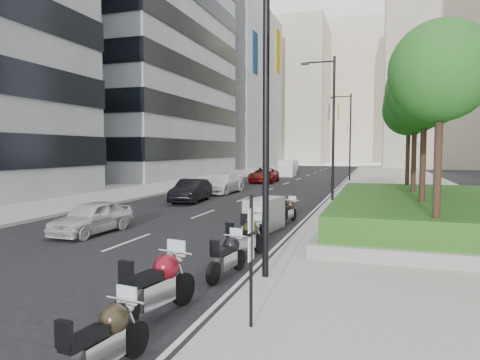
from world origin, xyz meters
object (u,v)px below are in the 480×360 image
at_px(motorcycle_0, 104,341).
at_px(car_c, 222,183).
at_px(lamp_post_0, 260,75).
at_px(motorcycle_5, 264,215).
at_px(car_d, 264,175).
at_px(motorcycle_4, 252,226).
at_px(motorcycle_3, 246,239).
at_px(motorcycle_1, 157,285).
at_px(lamp_post_1, 331,121).
at_px(delivery_van, 288,169).
at_px(parking_sign, 251,254).
at_px(car_b, 191,191).
at_px(lamp_post_2, 349,132).
at_px(car_a, 92,217).
at_px(motorcycle_2, 228,256).
at_px(motorcycle_6, 289,211).

relative_size(motorcycle_0, car_c, 0.40).
bearing_deg(lamp_post_0, motorcycle_5, 103.30).
bearing_deg(car_d, motorcycle_4, -81.18).
xyz_separation_m(lamp_post_0, motorcycle_3, (-1.03, 2.21, -4.49)).
relative_size(motorcycle_1, car_d, 0.45).
height_order(lamp_post_1, motorcycle_3, lamp_post_1).
relative_size(car_c, delivery_van, 1.07).
xyz_separation_m(motorcycle_0, motorcycle_3, (-0.08, 7.24, 0.03)).
distance_m(lamp_post_1, car_c, 9.98).
height_order(lamp_post_1, motorcycle_5, lamp_post_1).
relative_size(parking_sign, motorcycle_0, 1.22).
bearing_deg(car_b, parking_sign, -67.65).
height_order(lamp_post_0, lamp_post_2, same).
distance_m(motorcycle_0, car_a, 11.33).
xyz_separation_m(lamp_post_1, delivery_van, (-7.77, 25.63, -4.14)).
bearing_deg(parking_sign, lamp_post_2, 90.99).
bearing_deg(car_b, motorcycle_1, -72.71).
bearing_deg(parking_sign, lamp_post_1, 91.88).
xyz_separation_m(car_b, car_d, (0.32, 17.13, 0.03)).
distance_m(lamp_post_1, motorcycle_4, 13.39).
bearing_deg(motorcycle_1, car_d, 22.10).
bearing_deg(car_b, motorcycle_2, -67.39).
xyz_separation_m(motorcycle_0, car_d, (-7.08, 36.63, 0.21)).
bearing_deg(motorcycle_4, motorcycle_3, -161.44).
distance_m(lamp_post_0, motorcycle_3, 5.11).
bearing_deg(motorcycle_4, motorcycle_2, -164.83).
bearing_deg(parking_sign, motorcycle_3, 107.91).
bearing_deg(lamp_post_2, car_c, -119.65).
height_order(motorcycle_3, car_d, car_d).
distance_m(motorcycle_4, motorcycle_5, 2.07).
height_order(car_a, delivery_van, delivery_van).
distance_m(motorcycle_1, motorcycle_4, 7.32).
xyz_separation_m(motorcycle_2, motorcycle_5, (-0.66, 6.39, 0.12)).
bearing_deg(lamp_post_1, car_a, -121.02).
distance_m(lamp_post_2, motorcycle_2, 35.14).
xyz_separation_m(motorcycle_1, car_d, (-6.74, 34.43, 0.10)).
xyz_separation_m(parking_sign, car_a, (-8.50, 6.95, -0.81)).
relative_size(lamp_post_1, delivery_van, 1.87).
bearing_deg(motorcycle_0, motorcycle_4, 10.36).
relative_size(motorcycle_1, motorcycle_3, 1.18).
xyz_separation_m(motorcycle_3, car_c, (-7.34, 18.09, 0.17)).
xyz_separation_m(lamp_post_1, car_b, (-8.34, -2.53, -4.35)).
bearing_deg(parking_sign, motorcycle_1, 174.90).
xyz_separation_m(parking_sign, motorcycle_4, (-2.13, 7.49, -0.92)).
xyz_separation_m(motorcycle_2, motorcycle_4, (-0.59, 4.32, 0.00)).
xyz_separation_m(parking_sign, motorcycle_6, (-1.63, 11.69, -0.92)).
height_order(lamp_post_1, motorcycle_6, lamp_post_1).
relative_size(motorcycle_3, motorcycle_6, 1.03).
height_order(lamp_post_0, car_c, lamp_post_0).
bearing_deg(motorcycle_2, motorcycle_1, -179.80).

